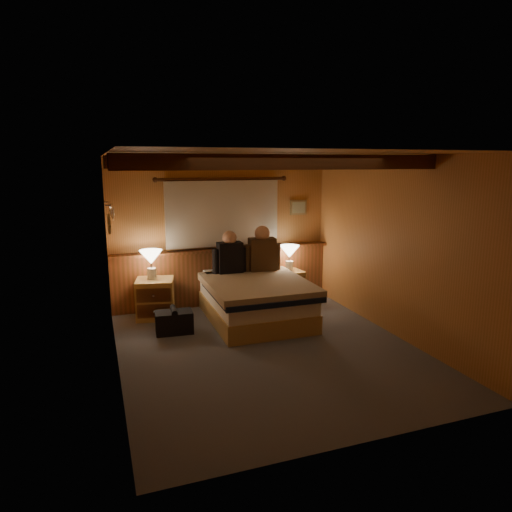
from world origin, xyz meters
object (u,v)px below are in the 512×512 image
nightstand_left (155,299)px  duffel_bag (174,322)px  bed (256,299)px  nightstand_right (287,286)px  lamp_right (289,253)px  person_left (230,255)px  lamp_left (151,259)px  person_right (262,252)px

nightstand_left → duffel_bag: 0.75m
bed → nightstand_left: size_ratio=2.90×
nightstand_right → nightstand_left: bearing=176.2°
bed → lamp_right: bearing=40.3°
person_left → lamp_right: bearing=7.5°
nightstand_left → lamp_right: lamp_right is taller
nightstand_left → person_left: 1.31m
lamp_right → bed: bearing=-140.3°
nightstand_right → lamp_left: lamp_left is taller
person_left → bed: bearing=-68.2°
lamp_right → person_right: (-0.54, -0.16, 0.08)m
person_left → duffel_bag: (-1.01, -0.68, -0.73)m
lamp_right → lamp_left: bearing=-178.5°
person_left → duffel_bag: person_left is taller
bed → lamp_right: size_ratio=4.32×
bed → person_left: bearing=112.0°
lamp_left → lamp_right: size_ratio=1.04×
nightstand_left → person_left: bearing=10.2°
lamp_left → duffel_bag: 1.08m
bed → person_left: (-0.22, 0.57, 0.57)m
nightstand_left → lamp_left: size_ratio=1.44×
person_right → duffel_bag: bearing=-152.2°
lamp_left → nightstand_right: bearing=0.9°
person_right → nightstand_left: bearing=-177.5°
nightstand_left → person_right: (1.69, -0.06, 0.62)m
person_left → duffel_bag: size_ratio=1.30×
duffel_bag → lamp_left: bearing=108.1°
nightstand_left → person_right: person_right is taller
nightstand_right → lamp_right: bearing=25.3°
nightstand_left → nightstand_right: 2.19m
lamp_right → person_left: (-1.07, -0.13, 0.06)m
lamp_left → duffel_bag: (0.19, -0.76, -0.75)m
duffel_bag → bed: bearing=9.5°
bed → duffel_bag: size_ratio=3.49×
nightstand_left → person_right: 1.80m
nightstand_right → lamp_left: bearing=175.2°
nightstand_right → person_left: size_ratio=0.78×
lamp_left → lamp_right: (2.26, 0.06, -0.07)m
nightstand_right → lamp_left: size_ratio=1.21×
nightstand_left → bed: bearing=-11.6°
duffel_bag → lamp_right: bearing=25.6°
nightstand_right → person_left: bearing=-179.7°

